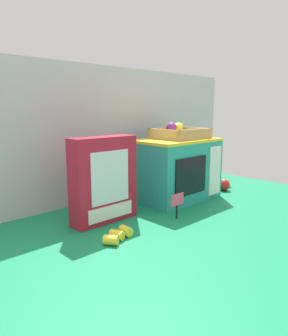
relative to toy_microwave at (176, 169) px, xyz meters
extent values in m
plane|color=#147A4C|center=(-0.17, 0.01, -0.14)|extent=(1.70, 1.70, 0.00)
cube|color=#B7BABF|center=(-0.17, 0.25, 0.17)|extent=(1.61, 0.03, 0.62)
cube|color=teal|center=(0.00, 0.00, -0.01)|extent=(0.39, 0.25, 0.27)
cube|color=yellow|center=(0.00, 0.00, 0.14)|extent=(0.39, 0.25, 0.01)
cube|color=black|center=(-0.05, -0.12, -0.01)|extent=(0.20, 0.01, 0.16)
cube|color=white|center=(0.13, -0.12, -0.01)|extent=(0.09, 0.01, 0.23)
cube|color=tan|center=(0.04, 0.01, 0.15)|extent=(0.24, 0.19, 0.02)
cube|color=tan|center=(0.04, -0.08, 0.18)|extent=(0.24, 0.01, 0.02)
cube|color=tan|center=(0.04, 0.10, 0.18)|extent=(0.24, 0.01, 0.02)
cube|color=tan|center=(-0.08, 0.01, 0.18)|extent=(0.01, 0.19, 0.02)
cube|color=tan|center=(0.15, 0.01, 0.18)|extent=(0.01, 0.19, 0.02)
ellipsoid|color=yellow|center=(0.11, 0.08, 0.19)|extent=(0.09, 0.07, 0.05)
sphere|color=#72287F|center=(0.05, 0.08, 0.19)|extent=(0.05, 0.05, 0.05)
cube|color=#B2192D|center=(-0.43, -0.01, 0.02)|extent=(0.26, 0.08, 0.32)
cube|color=silver|center=(-0.43, -0.05, 0.04)|extent=(0.17, 0.00, 0.19)
cube|color=white|center=(-0.43, -0.05, -0.10)|extent=(0.20, 0.00, 0.05)
cylinder|color=black|center=(-0.21, -0.19, -0.12)|extent=(0.01, 0.01, 0.06)
cube|color=#F44C6B|center=(-0.21, -0.19, -0.07)|extent=(0.07, 0.00, 0.05)
cylinder|color=yellow|center=(-0.47, -0.18, -0.13)|extent=(0.03, 0.05, 0.03)
cylinder|color=yellow|center=(-0.51, -0.18, -0.13)|extent=(0.04, 0.05, 0.03)
cylinder|color=yellow|center=(-0.55, -0.20, -0.13)|extent=(0.05, 0.06, 0.03)
sphere|color=red|center=(0.30, -0.07, -0.11)|extent=(0.06, 0.06, 0.06)
camera|label=1|loc=(-1.13, -0.96, 0.28)|focal=33.96mm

